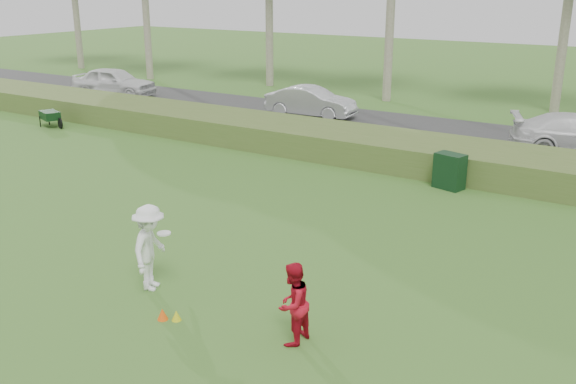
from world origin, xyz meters
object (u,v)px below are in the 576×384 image
Objects in this scene: player_red at (293,304)px; cone_orange at (163,314)px; player_white at (150,248)px; car_left at (114,82)px; cone_yellow at (176,315)px; utility_cabinet at (450,171)px; car_mid at (311,102)px.

player_red is 2.58m from cone_orange.
player_white is 3.49m from player_red.
car_left is (-21.10, 15.75, 0.09)m from player_red.
cone_yellow is at bearing -140.66° from player_white.
player_red is at bearing -71.63° from utility_cabinet.
player_red is 26.33m from car_left.
car_left is (-20.45, 5.90, 0.30)m from utility_cabinet.
car_left is at bearing 27.51° from player_white.
utility_cabinet is at bearing -119.09° from car_left.
player_white reaches higher than cone_orange.
player_red is 0.33× the size of car_left.
player_white reaches higher than player_red.
cone_yellow is at bearing -162.29° from car_mid.
utility_cabinet is at bearing -37.50° from player_white.
car_mid is at bearing -1.09° from player_white.
car_left is at bearing 178.50° from utility_cabinet.
car_left reaches higher than car_mid.
utility_cabinet is (1.54, 10.35, 0.43)m from cone_yellow.
player_white is 23.49m from car_left.
cone_orange is 0.05× the size of car_mid.
cone_yellow is 24.95m from car_left.
car_left is at bearing 139.32° from cone_yellow.
cone_yellow is 10.47m from utility_cabinet.
player_white is at bearing -165.23° from car_mid.
car_mid is at bearing 112.97° from cone_yellow.
utility_cabinet is (-0.65, 9.85, -0.20)m from player_red.
car_left is at bearing -124.74° from player_red.
player_white is 1.67m from cone_yellow.
player_white is 17.53m from car_mid.
utility_cabinet is 0.26× the size of car_mid.
cone_orange is (-2.42, -0.62, -0.62)m from player_red.
cone_orange is 0.26m from cone_yellow.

